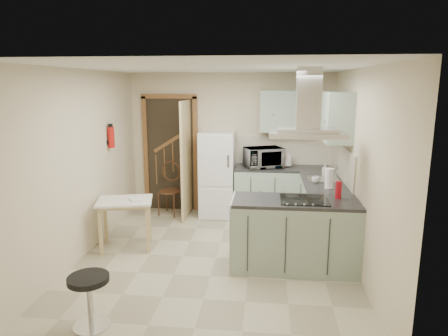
# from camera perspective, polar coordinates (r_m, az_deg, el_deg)

# --- Properties ---
(floor) EXTENTS (4.20, 4.20, 0.00)m
(floor) POSITION_cam_1_polar(r_m,az_deg,el_deg) (5.54, -1.16, -12.69)
(floor) COLOR #B3AA8B
(floor) RESTS_ON ground
(ceiling) EXTENTS (4.20, 4.20, 0.00)m
(ceiling) POSITION_cam_1_polar(r_m,az_deg,el_deg) (5.04, -1.28, 14.13)
(ceiling) COLOR silver
(ceiling) RESTS_ON back_wall
(back_wall) EXTENTS (3.60, 0.00, 3.60)m
(back_wall) POSITION_cam_1_polar(r_m,az_deg,el_deg) (7.20, 0.93, 3.48)
(back_wall) COLOR beige
(back_wall) RESTS_ON floor
(left_wall) EXTENTS (0.00, 4.20, 4.20)m
(left_wall) POSITION_cam_1_polar(r_m,az_deg,el_deg) (5.66, -19.60, 0.48)
(left_wall) COLOR beige
(left_wall) RESTS_ON floor
(right_wall) EXTENTS (0.00, 4.20, 4.20)m
(right_wall) POSITION_cam_1_polar(r_m,az_deg,el_deg) (5.23, 18.73, -0.36)
(right_wall) COLOR beige
(right_wall) RESTS_ON floor
(doorway) EXTENTS (1.10, 0.12, 2.10)m
(doorway) POSITION_cam_1_polar(r_m,az_deg,el_deg) (7.38, -7.64, 2.01)
(doorway) COLOR brown
(doorway) RESTS_ON floor
(fridge) EXTENTS (0.60, 0.60, 1.50)m
(fridge) POSITION_cam_1_polar(r_m,az_deg,el_deg) (7.02, -0.94, -0.89)
(fridge) COLOR white
(fridge) RESTS_ON floor
(counter_back) EXTENTS (1.08, 0.60, 0.90)m
(counter_back) POSITION_cam_1_polar(r_m,az_deg,el_deg) (7.04, 6.04, -3.44)
(counter_back) COLOR #9EB2A0
(counter_back) RESTS_ON floor
(counter_right) EXTENTS (0.60, 1.95, 0.90)m
(counter_right) POSITION_cam_1_polar(r_m,az_deg,el_deg) (6.45, 13.53, -5.15)
(counter_right) COLOR #9EB2A0
(counter_right) RESTS_ON floor
(splashback) EXTENTS (1.68, 0.02, 0.50)m
(splashback) POSITION_cam_1_polar(r_m,az_deg,el_deg) (7.18, 8.57, 2.52)
(splashback) COLOR beige
(splashback) RESTS_ON counter_back
(wall_cabinet_back) EXTENTS (0.85, 0.35, 0.70)m
(wall_cabinet_back) POSITION_cam_1_polar(r_m,az_deg,el_deg) (6.94, 8.72, 8.01)
(wall_cabinet_back) COLOR #9EB2A0
(wall_cabinet_back) RESTS_ON back_wall
(wall_cabinet_right) EXTENTS (0.35, 0.90, 0.70)m
(wall_cabinet_right) POSITION_cam_1_polar(r_m,az_deg,el_deg) (5.94, 15.72, 7.08)
(wall_cabinet_right) COLOR #9EB2A0
(wall_cabinet_right) RESTS_ON right_wall
(peninsula) EXTENTS (1.55, 0.65, 0.90)m
(peninsula) POSITION_cam_1_polar(r_m,az_deg,el_deg) (5.17, 10.05, -9.29)
(peninsula) COLOR #9EB2A0
(peninsula) RESTS_ON floor
(hob) EXTENTS (0.58, 0.50, 0.01)m
(hob) POSITION_cam_1_polar(r_m,az_deg,el_deg) (5.03, 11.37, -4.46)
(hob) COLOR black
(hob) RESTS_ON peninsula
(extractor_hood) EXTENTS (0.90, 0.55, 0.10)m
(extractor_hood) POSITION_cam_1_polar(r_m,az_deg,el_deg) (4.87, 11.76, 4.77)
(extractor_hood) COLOR silver
(extractor_hood) RESTS_ON ceiling
(sink) EXTENTS (0.45, 0.40, 0.01)m
(sink) POSITION_cam_1_polar(r_m,az_deg,el_deg) (6.16, 13.93, -1.57)
(sink) COLOR silver
(sink) RESTS_ON counter_right
(fire_extinguisher) EXTENTS (0.10, 0.10, 0.32)m
(fire_extinguisher) POSITION_cam_1_polar(r_m,az_deg,el_deg) (6.41, -15.82, 4.24)
(fire_extinguisher) COLOR #B2140F
(fire_extinguisher) RESTS_ON left_wall
(drop_leaf_table) EXTENTS (0.87, 0.73, 0.71)m
(drop_leaf_table) POSITION_cam_1_polar(r_m,az_deg,el_deg) (5.91, -13.84, -7.73)
(drop_leaf_table) COLOR tan
(drop_leaf_table) RESTS_ON floor
(bentwood_chair) EXTENTS (0.46, 0.46, 0.86)m
(bentwood_chair) POSITION_cam_1_polar(r_m,az_deg,el_deg) (7.19, -7.73, -3.30)
(bentwood_chair) COLOR #532C1B
(bentwood_chair) RESTS_ON floor
(stool) EXTENTS (0.42, 0.42, 0.53)m
(stool) POSITION_cam_1_polar(r_m,az_deg,el_deg) (4.23, -18.61, -17.58)
(stool) COLOR black
(stool) RESTS_ON floor
(microwave) EXTENTS (0.73, 0.62, 0.34)m
(microwave) POSITION_cam_1_polar(r_m,az_deg,el_deg) (6.87, 5.65, 1.50)
(microwave) COLOR black
(microwave) RESTS_ON counter_back
(kettle) EXTENTS (0.18, 0.18, 0.23)m
(kettle) POSITION_cam_1_polar(r_m,az_deg,el_deg) (7.00, 9.04, 1.14)
(kettle) COLOR white
(kettle) RESTS_ON counter_back
(cereal_box) EXTENTS (0.10, 0.18, 0.26)m
(cereal_box) POSITION_cam_1_polar(r_m,az_deg,el_deg) (6.98, 8.32, 1.25)
(cereal_box) COLOR #CE4F18
(cereal_box) RESTS_ON counter_back
(soap_bottle) EXTENTS (0.09, 0.10, 0.19)m
(soap_bottle) POSITION_cam_1_polar(r_m,az_deg,el_deg) (6.44, 14.22, -0.20)
(soap_bottle) COLOR #AEAFBB
(soap_bottle) RESTS_ON counter_right
(paper_towel) EXTENTS (0.14, 0.14, 0.29)m
(paper_towel) POSITION_cam_1_polar(r_m,az_deg,el_deg) (5.65, 14.80, -1.39)
(paper_towel) COLOR white
(paper_towel) RESTS_ON counter_right
(cup) EXTENTS (0.12, 0.12, 0.09)m
(cup) POSITION_cam_1_polar(r_m,az_deg,el_deg) (5.94, 12.97, -1.63)
(cup) COLOR silver
(cup) RESTS_ON counter_right
(red_bottle) EXTENTS (0.10, 0.10, 0.22)m
(red_bottle) POSITION_cam_1_polar(r_m,az_deg,el_deg) (5.19, 16.04, -3.02)
(red_bottle) COLOR red
(red_bottle) RESTS_ON peninsula
(book) EXTENTS (0.24, 0.25, 0.09)m
(book) POSITION_cam_1_polar(r_m,az_deg,el_deg) (5.74, -13.29, -4.13)
(book) COLOR #A13549
(book) RESTS_ON drop_leaf_table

